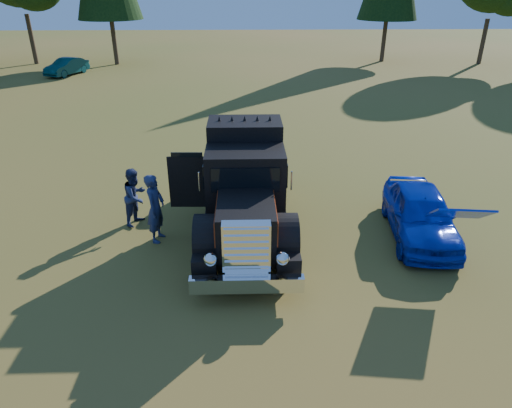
% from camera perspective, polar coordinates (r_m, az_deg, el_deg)
% --- Properties ---
extents(ground, '(120.00, 120.00, 0.00)m').
position_cam_1_polar(ground, '(11.90, -0.21, -6.89)').
color(ground, '#435719').
rests_on(ground, ground).
extents(diamond_t_truck, '(3.38, 7.16, 3.00)m').
position_cam_1_polar(diamond_t_truck, '(12.59, -1.35, 1.73)').
color(diamond_t_truck, black).
rests_on(diamond_t_truck, ground).
extents(hotrod_coupe, '(2.08, 4.32, 1.89)m').
position_cam_1_polar(hotrod_coupe, '(13.42, 19.88, -1.09)').
color(hotrod_coupe, '#07159A').
rests_on(hotrod_coupe, ground).
extents(spectator_near, '(0.58, 0.78, 1.94)m').
position_cam_1_polar(spectator_near, '(12.58, -12.45, -0.52)').
color(spectator_near, '#1A223D').
rests_on(spectator_near, ground).
extents(spectator_far, '(0.93, 1.03, 1.72)m').
position_cam_1_polar(spectator_far, '(13.66, -14.82, 0.91)').
color(spectator_far, '#22324F').
rests_on(spectator_far, ground).
extents(distant_teal_car, '(2.57, 3.91, 1.22)m').
position_cam_1_polar(distant_teal_car, '(38.55, -22.59, 15.57)').
color(distant_teal_car, '#092F3A').
rests_on(distant_teal_car, ground).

